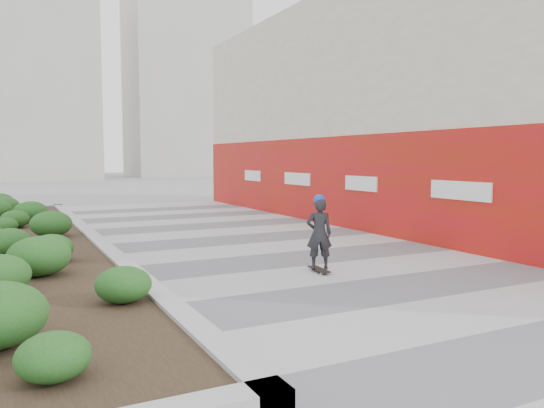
{
  "coord_description": "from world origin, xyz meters",
  "views": [
    {
      "loc": [
        -5.9,
        -5.37,
        2.29
      ],
      "look_at": [
        0.26,
        6.8,
        1.1
      ],
      "focal_mm": 35.0,
      "sensor_mm": 36.0,
      "label": 1
    }
  ],
  "objects": [
    {
      "name": "distant_bldg_north_r",
      "position": [
        15.0,
        60.0,
        12.0
      ],
      "size": [
        14.0,
        10.0,
        24.0
      ],
      "primitive_type": "cube",
      "color": "#ADAAA3",
      "rests_on": "ground"
    },
    {
      "name": "walkway",
      "position": [
        0.0,
        3.0,
        0.01
      ],
      "size": [
        8.0,
        36.0,
        0.01
      ],
      "primitive_type": "cube",
      "color": "#A8A8AD",
      "rests_on": "ground"
    },
    {
      "name": "building",
      "position": [
        6.98,
        8.98,
        3.98
      ],
      "size": [
        6.04,
        24.08,
        8.0
      ],
      "color": "beige",
      "rests_on": "ground"
    },
    {
      "name": "ground",
      "position": [
        0.0,
        0.0,
        0.0
      ],
      "size": [
        160.0,
        160.0,
        0.0
      ],
      "primitive_type": "plane",
      "color": "gray",
      "rests_on": "ground"
    },
    {
      "name": "planter",
      "position": [
        -5.5,
        7.0,
        0.42
      ],
      "size": [
        3.0,
        18.0,
        0.9
      ],
      "color": "#9E9EA0",
      "rests_on": "ground"
    },
    {
      "name": "distant_bldg_north_l",
      "position": [
        -5.0,
        55.0,
        10.0
      ],
      "size": [
        16.0,
        12.0,
        20.0
      ],
      "primitive_type": "cube",
      "color": "#ADAAA3",
      "rests_on": "ground"
    },
    {
      "name": "skateboarder",
      "position": [
        -0.34,
        3.55,
        0.79
      ],
      "size": [
        0.61,
        0.74,
        1.57
      ],
      "rotation": [
        0.0,
        0.0,
        -0.12
      ],
      "color": "beige",
      "rests_on": "ground"
    },
    {
      "name": "manhole_cover",
      "position": [
        0.5,
        3.0,
        0.0
      ],
      "size": [
        0.44,
        0.44,
        0.01
      ],
      "primitive_type": "cylinder",
      "color": "#595654",
      "rests_on": "ground"
    }
  ]
}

